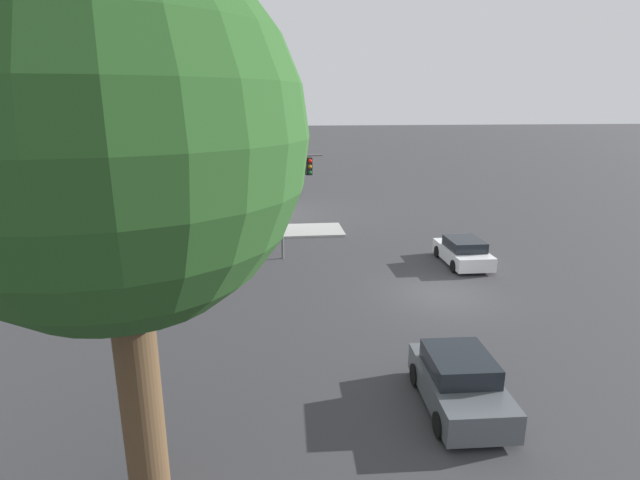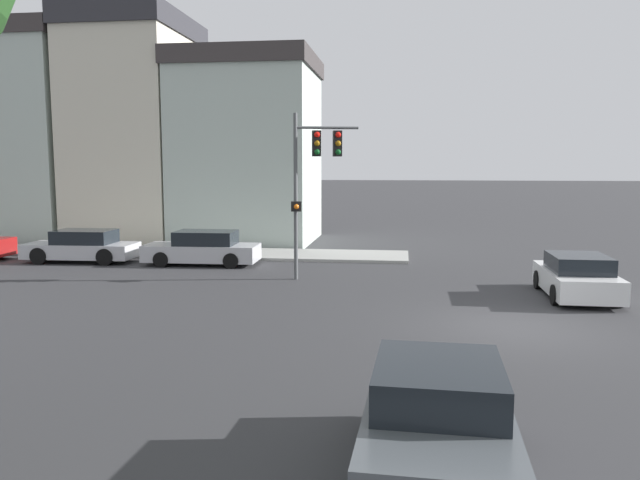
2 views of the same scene
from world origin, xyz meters
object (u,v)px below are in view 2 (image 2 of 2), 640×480
object	(u,v)px
traffic_signal	(315,164)
parked_car_0	(203,249)
crossing_car_1	(577,277)
parked_car_1	(82,247)
crossing_car_0	(438,425)

from	to	relation	value
traffic_signal	parked_car_0	xyz separation A→B (m)	(2.62, 5.02, -3.43)
crossing_car_1	parked_car_1	world-z (taller)	parked_car_1
parked_car_0	traffic_signal	bearing A→B (deg)	151.17
traffic_signal	parked_car_1	xyz separation A→B (m)	(2.65, 10.30, -3.44)
traffic_signal	crossing_car_0	xyz separation A→B (m)	(-13.93, -3.59, -3.38)
crossing_car_1	parked_car_0	bearing A→B (deg)	71.39
parked_car_1	parked_car_0	bearing A→B (deg)	177.70
parked_car_0	parked_car_1	world-z (taller)	parked_car_0
traffic_signal	parked_car_0	world-z (taller)	traffic_signal
parked_car_1	traffic_signal	bearing A→B (deg)	163.59
crossing_car_0	crossing_car_1	world-z (taller)	crossing_car_0
crossing_car_0	parked_car_0	world-z (taller)	crossing_car_0
crossing_car_0	parked_car_0	bearing A→B (deg)	-150.26
traffic_signal	parked_car_1	bearing A→B (deg)	-118.35
parked_car_0	parked_car_1	bearing A→B (deg)	-1.57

